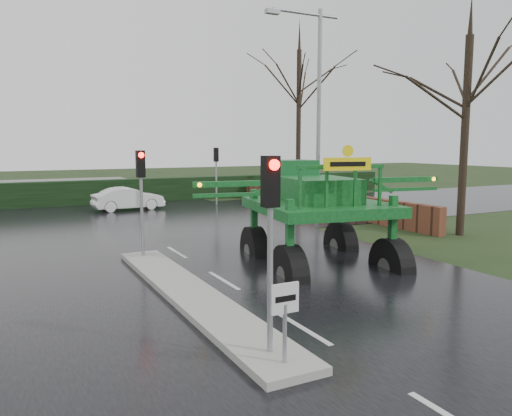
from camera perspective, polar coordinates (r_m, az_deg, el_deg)
name	(u,v)px	position (r m, az deg, el deg)	size (l,w,h in m)	color
ground	(302,329)	(10.42, 5.31, -13.60)	(140.00, 140.00, 0.00)	black
road_main	(160,243)	(19.30, -10.89, -3.93)	(14.00, 80.00, 0.02)	black
road_cross	(125,221)	(25.03, -14.77, -1.48)	(80.00, 12.00, 0.02)	black
median_island	(191,294)	(12.42, -7.47, -9.76)	(1.20, 10.00, 0.16)	gray
hedge_row	(96,192)	(32.75, -17.86, 1.73)	(44.00, 0.90, 1.50)	black
brick_wall	(307,199)	(29.04, 5.85, 1.08)	(0.40, 20.00, 1.20)	#592D1E
keep_left_sign	(285,310)	(8.22, 3.33, -11.55)	(0.50, 0.07, 1.35)	gray
traffic_signal_near	(271,212)	(8.28, 1.68, -0.49)	(0.26, 0.33, 3.52)	gray
traffic_signal_mid	(141,180)	(16.22, -13.01, 3.13)	(0.26, 0.33, 3.52)	gray
traffic_signal_far	(216,163)	(30.58, -4.58, 5.14)	(0.26, 0.33, 3.52)	gray
street_light_right	(314,96)	(24.38, 6.61, 12.59)	(3.85, 0.30, 10.00)	gray
tree_right_near	(466,107)	(22.02, 22.89, 10.58)	(5.60, 5.60, 9.64)	black
tree_right_far	(299,103)	(34.55, 4.91, 11.87)	(7.00, 7.00, 12.05)	black
crop_sprayer	(287,199)	(14.01, 3.59, 1.00)	(8.17, 5.69, 4.61)	black
white_sedan	(129,210)	(29.23, -14.36, -0.25)	(1.37, 3.93, 1.30)	white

